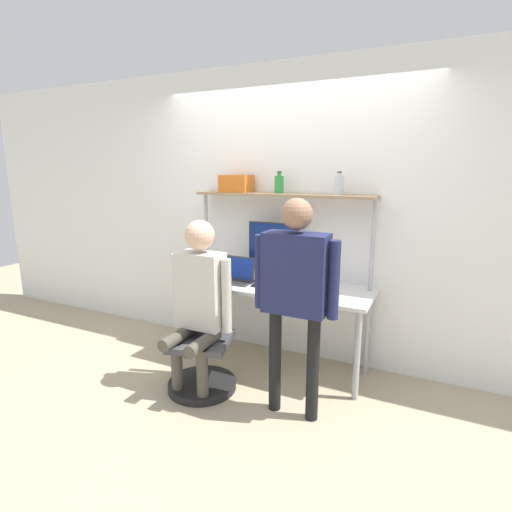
# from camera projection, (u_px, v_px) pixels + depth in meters

# --- Properties ---
(ground_plane) EXTENTS (12.00, 12.00, 0.00)m
(ground_plane) POSITION_uv_depth(u_px,v_px,m) (257.00, 381.00, 3.42)
(ground_plane) COLOR tan
(wall_back) EXTENTS (8.00, 0.06, 2.70)m
(wall_back) POSITION_uv_depth(u_px,v_px,m) (289.00, 215.00, 3.72)
(wall_back) COLOR white
(wall_back) RESTS_ON ground_plane
(desk) EXTENTS (1.74, 0.63, 0.77)m
(desk) POSITION_uv_depth(u_px,v_px,m) (274.00, 294.00, 3.56)
(desk) COLOR silver
(desk) RESTS_ON ground_plane
(shelf_unit) EXTENTS (1.65, 0.25, 1.56)m
(shelf_unit) POSITION_uv_depth(u_px,v_px,m) (282.00, 219.00, 3.58)
(shelf_unit) COLOR #997A56
(shelf_unit) RESTS_ON ground_plane
(monitor) EXTENTS (0.49, 0.22, 0.53)m
(monitor) POSITION_uv_depth(u_px,v_px,m) (273.00, 248.00, 3.66)
(monitor) COLOR #333338
(monitor) RESTS_ON desk
(laptop) EXTENTS (0.31, 0.22, 0.22)m
(laptop) POSITION_uv_depth(u_px,v_px,m) (237.00, 275.00, 3.64)
(laptop) COLOR #333338
(laptop) RESTS_ON desk
(cell_phone) EXTENTS (0.07, 0.15, 0.01)m
(cell_phone) POSITION_uv_depth(u_px,v_px,m) (257.00, 285.00, 3.52)
(cell_phone) COLOR black
(cell_phone) RESTS_ON desk
(office_chair) EXTENTS (0.57, 0.57, 0.89)m
(office_chair) POSITION_uv_depth(u_px,v_px,m) (203.00, 356.00, 3.28)
(office_chair) COLOR black
(office_chair) RESTS_ON ground_plane
(person_seated) EXTENTS (0.53, 0.48, 1.39)m
(person_seated) POSITION_uv_depth(u_px,v_px,m) (199.00, 294.00, 3.12)
(person_seated) COLOR #4C473D
(person_seated) RESTS_ON ground_plane
(person_standing) EXTENTS (0.61, 0.21, 1.59)m
(person_standing) POSITION_uv_depth(u_px,v_px,m) (295.00, 282.00, 2.75)
(person_standing) COLOR black
(person_standing) RESTS_ON ground_plane
(bottle_clear) EXTENTS (0.08, 0.08, 0.19)m
(bottle_clear) POSITION_uv_depth(u_px,v_px,m) (339.00, 185.00, 3.30)
(bottle_clear) COLOR silver
(bottle_clear) RESTS_ON shelf_unit
(bottle_green) EXTENTS (0.08, 0.08, 0.19)m
(bottle_green) POSITION_uv_depth(u_px,v_px,m) (279.00, 184.00, 3.53)
(bottle_green) COLOR #2D8C3F
(bottle_green) RESTS_ON shelf_unit
(storage_box) EXTENTS (0.28, 0.20, 0.16)m
(storage_box) POSITION_uv_depth(u_px,v_px,m) (236.00, 184.00, 3.71)
(storage_box) COLOR #D1661E
(storage_box) RESTS_ON shelf_unit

